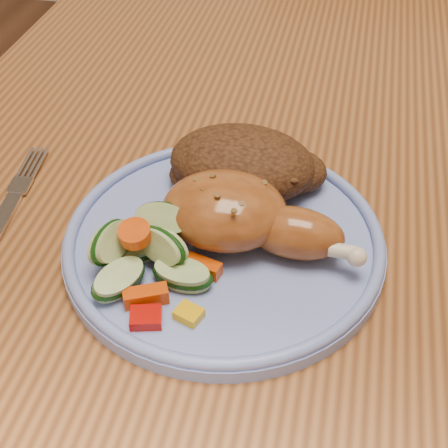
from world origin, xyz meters
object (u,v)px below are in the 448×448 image
Objects in this scene: chair_far at (360,95)px; fork at (3,218)px; dining_table at (350,262)px; plate at (224,243)px.

fork is (-0.31, -0.72, 0.26)m from chair_far.
fork is (-0.31, -0.10, 0.09)m from dining_table.
fork reaches higher than dining_table.
plate is (-0.11, -0.09, 0.09)m from dining_table.
plate reaches higher than dining_table.
chair_far is at bearing 90.00° from dining_table.
chair_far reaches higher than dining_table.
dining_table is 0.17m from plate.
dining_table is at bearing 17.73° from fork.
chair_far is 0.83m from fork.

